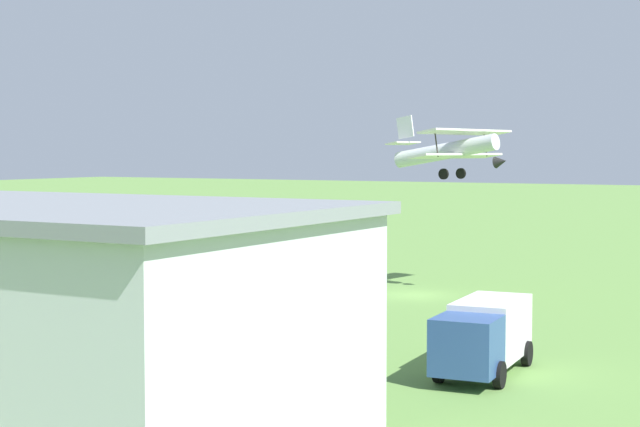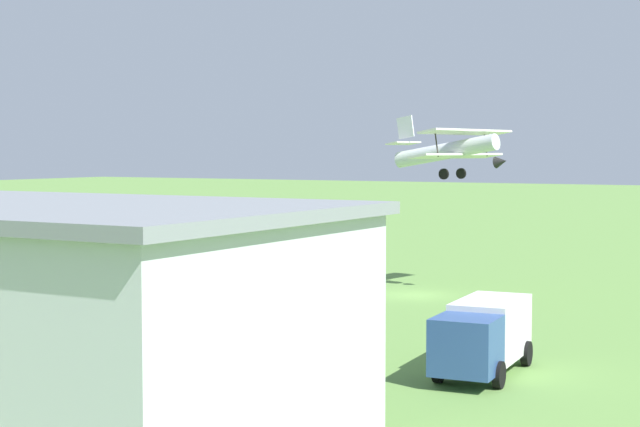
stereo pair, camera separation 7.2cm
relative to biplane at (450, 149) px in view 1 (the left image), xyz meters
name	(u,v)px [view 1 (the left image)]	position (x,y,z in m)	size (l,w,h in m)	color
ground_plane	(413,295)	(1.09, 2.78, -8.39)	(400.00, 400.00, 0.00)	#608C42
biplane	(450,149)	(0.00, 0.00, 0.00)	(7.80, 8.65, 3.84)	silver
truck_flatbed_blue	(483,334)	(-9.70, 20.68, -6.87)	(2.88, 6.52, 2.69)	#2D4C8C
person_watching_takeoff	(327,329)	(-2.33, 19.24, -7.55)	(0.53, 0.53, 1.68)	beige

